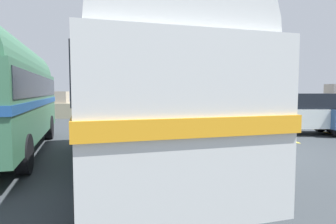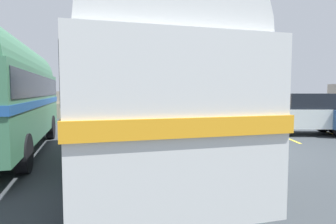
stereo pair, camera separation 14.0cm
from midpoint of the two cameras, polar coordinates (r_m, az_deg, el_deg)
ground at (r=9.79m, az=12.83°, el=-7.57°), size 32.00×26.00×0.02m
breakwater at (r=21.25m, az=5.72°, el=0.81°), size 31.36×2.35×2.49m
vintage_coach at (r=6.94m, az=-8.44°, el=4.65°), size 4.79×8.91×3.70m
parked_car_nearest at (r=14.36m, az=24.74°, el=-0.24°), size 4.12×1.78×1.86m
lamp_post at (r=16.27m, az=10.58°, el=10.80°), size 0.48×0.90×6.93m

